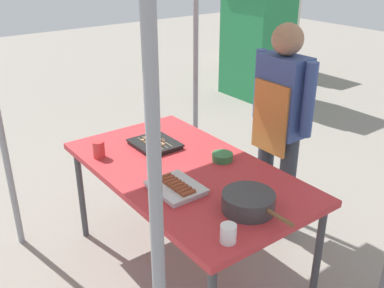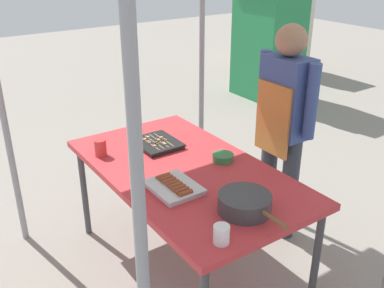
% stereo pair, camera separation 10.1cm
% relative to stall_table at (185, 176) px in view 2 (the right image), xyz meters
% --- Properties ---
extents(ground_plane, '(18.00, 18.00, 0.00)m').
position_rel_stall_table_xyz_m(ground_plane, '(0.00, 0.00, -0.70)').
color(ground_plane, gray).
extents(stall_table, '(1.60, 0.90, 0.75)m').
position_rel_stall_table_xyz_m(stall_table, '(0.00, 0.00, 0.00)').
color(stall_table, '#C63338').
rests_on(stall_table, ground).
extents(tray_grilled_sausages, '(0.30, 0.24, 0.05)m').
position_rel_stall_table_xyz_m(tray_grilled_sausages, '(0.18, -0.20, 0.07)').
color(tray_grilled_sausages, silver).
rests_on(tray_grilled_sausages, stall_table).
extents(tray_meat_skewers, '(0.32, 0.27, 0.04)m').
position_rel_stall_table_xyz_m(tray_meat_skewers, '(-0.38, 0.03, 0.07)').
color(tray_meat_skewers, black).
rests_on(tray_meat_skewers, stall_table).
extents(cooking_wok, '(0.43, 0.27, 0.10)m').
position_rel_stall_table_xyz_m(cooking_wok, '(0.56, -0.01, 0.10)').
color(cooking_wok, '#38383A').
rests_on(cooking_wok, stall_table).
extents(condiment_bowl, '(0.13, 0.13, 0.05)m').
position_rel_stall_table_xyz_m(condiment_bowl, '(0.05, 0.25, 0.08)').
color(condiment_bowl, '#33723F').
rests_on(condiment_bowl, stall_table).
extents(drink_cup_near_edge, '(0.08, 0.08, 0.09)m').
position_rel_stall_table_xyz_m(drink_cup_near_edge, '(0.70, -0.27, 0.10)').
color(drink_cup_near_edge, white).
rests_on(drink_cup_near_edge, stall_table).
extents(drink_cup_by_wok, '(0.08, 0.08, 0.11)m').
position_rel_stall_table_xyz_m(drink_cup_by_wok, '(-0.45, -0.35, 0.11)').
color(drink_cup_by_wok, red).
rests_on(drink_cup_by_wok, stall_table).
extents(vendor_woman, '(0.52, 0.23, 1.54)m').
position_rel_stall_table_xyz_m(vendor_woman, '(0.01, 0.81, 0.21)').
color(vendor_woman, '#333842').
rests_on(vendor_woman, ground).
extents(neighbor_stall_left, '(0.90, 0.58, 1.62)m').
position_rel_stall_table_xyz_m(neighbor_stall_left, '(-3.40, 4.20, 0.12)').
color(neighbor_stall_left, beige).
rests_on(neighbor_stall_left, ground).
extents(neighbor_stall_right, '(0.83, 0.67, 1.98)m').
position_rel_stall_table_xyz_m(neighbor_stall_right, '(-2.43, 2.98, 0.30)').
color(neighbor_stall_right, '#237F47').
rests_on(neighbor_stall_right, ground).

